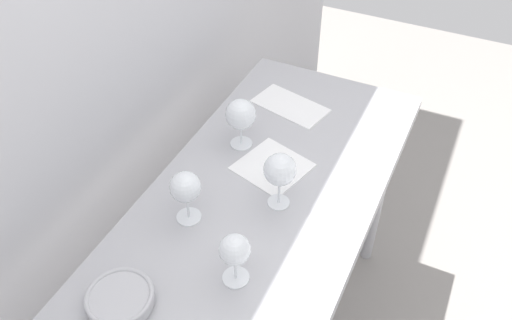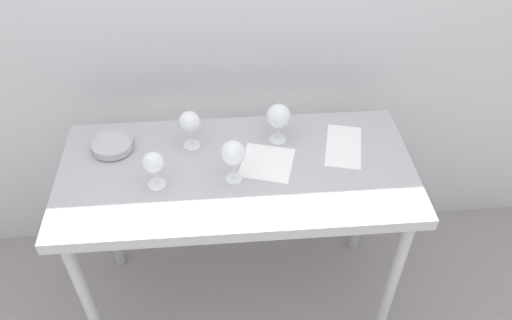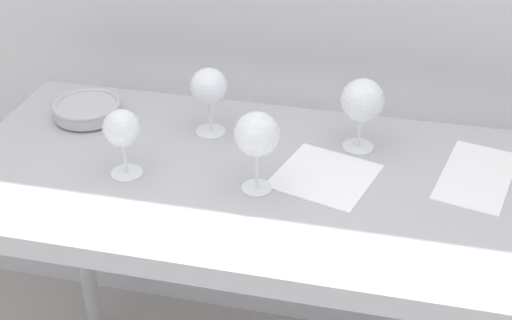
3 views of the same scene
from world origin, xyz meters
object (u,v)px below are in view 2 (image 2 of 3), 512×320
Objects in this scene: wine_glass_near_left at (153,164)px; tasting_bowl at (112,145)px; wine_glass_far_right at (279,117)px; tasting_sheet_upper at (344,146)px; wine_glass_near_center at (233,154)px; tasting_sheet_lower at (267,163)px; wine_glass_far_left at (190,123)px.

tasting_bowl is at bearing 130.97° from wine_glass_near_left.
wine_glass_far_right is at bearing 25.05° from wine_glass_near_left.
tasting_sheet_upper is at bearing 12.18° from wine_glass_near_left.
wine_glass_near_center reaches higher than tasting_sheet_lower.
wine_glass_far_left is at bearing -171.67° from tasting_sheet_upper.
wine_glass_far_left is at bearing 127.78° from wine_glass_near_center.
wine_glass_far_right is (0.36, 0.01, 0.00)m from wine_glass_far_left.
tasting_sheet_upper is at bearing -5.09° from wine_glass_far_left.
tasting_sheet_lower is at bearing 30.68° from wine_glass_near_center.
wine_glass_near_left is at bearing -178.60° from wine_glass_near_center.
wine_glass_near_center is at bearing -131.31° from wine_glass_far_right.
wine_glass_far_right is (0.49, 0.23, 0.01)m from wine_glass_near_left.
wine_glass_far_right reaches higher than tasting_bowl.
wine_glass_near_center is at bearing -133.22° from tasting_sheet_lower.
wine_glass_far_left is 0.97× the size of wine_glass_far_right.
wine_glass_near_left is 0.78m from tasting_sheet_upper.
tasting_bowl is at bearing -179.49° from wine_glass_far_right.
wine_glass_near_left reaches higher than tasting_sheet_lower.
wine_glass_near_center reaches higher than tasting_bowl.
wine_glass_near_left is 0.77× the size of tasting_sheet_lower.
tasting_bowl is (-0.68, -0.01, -0.10)m from wine_glass_far_right.
wine_glass_near_center is (-0.19, -0.22, 0.01)m from wine_glass_far_right.
wine_glass_far_left reaches higher than tasting_sheet_upper.
wine_glass_far_right is 0.29m from wine_glass_near_center.
tasting_sheet_lower is (0.30, -0.13, -0.12)m from wine_glass_far_left.
wine_glass_far_left is 0.35m from tasting_sheet_lower.
tasting_bowl is (-0.62, 0.13, 0.02)m from tasting_sheet_lower.
tasting_sheet_lower is (-0.06, -0.14, -0.12)m from wine_glass_far_right.
wine_glass_near_left is 0.90× the size of wine_glass_far_right.
wine_glass_near_center reaches higher than wine_glass_near_left.
wine_glass_far_left is at bearing 59.30° from wine_glass_near_left.
wine_glass_far_left is 0.33m from tasting_bowl.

